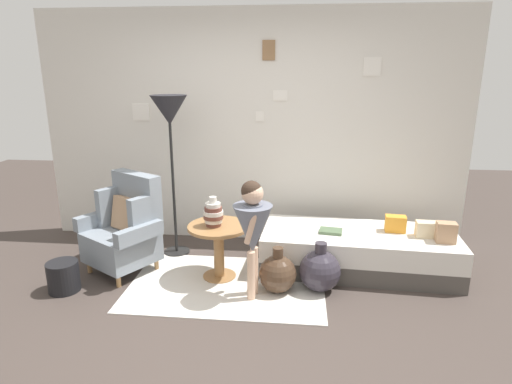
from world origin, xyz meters
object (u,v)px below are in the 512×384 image
at_px(book_on_daybed, 331,231).
at_px(magazine_basket, 63,277).
at_px(armchair, 126,228).
at_px(demijohn_far, 320,271).
at_px(side_table, 219,240).
at_px(demijohn_near, 278,274).
at_px(daybed, 358,251).
at_px(vase_striped, 213,214).
at_px(person_child, 253,225).
at_px(floor_lamp, 170,118).

height_order(book_on_daybed, magazine_basket, book_on_daybed).
bearing_deg(armchair, demijohn_far, -7.40).
bearing_deg(demijohn_far, side_table, 170.73).
bearing_deg(magazine_basket, book_on_daybed, 15.59).
xyz_separation_m(side_table, demijohn_near, (0.58, -0.22, -0.21)).
bearing_deg(book_on_daybed, armchair, -174.80).
distance_m(daybed, demijohn_far, 0.62).
height_order(daybed, side_table, side_table).
xyz_separation_m(vase_striped, demijohn_far, (1.00, -0.14, -0.46)).
distance_m(side_table, magazine_basket, 1.44).
bearing_deg(person_child, side_table, 136.69).
bearing_deg(armchair, book_on_daybed, 5.20).
bearing_deg(magazine_basket, daybed, 14.90).
height_order(daybed, floor_lamp, floor_lamp).
bearing_deg(vase_striped, demijohn_far, -7.96).
xyz_separation_m(book_on_daybed, demijohn_far, (-0.12, -0.43, -0.22)).
height_order(side_table, demijohn_far, side_table).
distance_m(vase_striped, demijohn_far, 1.11).
bearing_deg(floor_lamp, vase_striped, -45.57).
relative_size(daybed, book_on_daybed, 8.85).
height_order(vase_striped, floor_lamp, floor_lamp).
bearing_deg(demijohn_near, daybed, 34.58).
relative_size(armchair, side_table, 1.67).
distance_m(demijohn_far, magazine_basket, 2.34).
bearing_deg(demijohn_far, magazine_basket, -173.90).
bearing_deg(magazine_basket, demijohn_near, 5.44).
xyz_separation_m(daybed, person_child, (-1.00, -0.66, 0.48)).
bearing_deg(side_table, armchair, 174.50).
xyz_separation_m(demijohn_near, magazine_basket, (-1.94, -0.18, -0.04)).
relative_size(side_table, book_on_daybed, 2.64).
bearing_deg(armchair, daybed, 5.65).
relative_size(armchair, magazine_basket, 3.46).
height_order(person_child, book_on_daybed, person_child).
xyz_separation_m(floor_lamp, demijohn_far, (1.54, -0.69, -1.29)).
xyz_separation_m(vase_striped, demijohn_near, (0.62, -0.20, -0.48)).
bearing_deg(daybed, vase_striped, -166.48).
xyz_separation_m(floor_lamp, book_on_daybed, (1.65, -0.26, -1.07)).
relative_size(armchair, person_child, 0.91).
relative_size(armchair, demijohn_near, 2.26).
distance_m(daybed, floor_lamp, 2.33).
xyz_separation_m(side_table, book_on_daybed, (1.07, 0.28, 0.03)).
relative_size(person_child, book_on_daybed, 4.86).
bearing_deg(person_child, magazine_basket, -177.98).
bearing_deg(daybed, floor_lamp, 173.75).
height_order(armchair, vase_striped, armchair).
relative_size(demijohn_near, demijohn_far, 0.92).
distance_m(book_on_daybed, demijohn_near, 0.74).
bearing_deg(armchair, demijohn_near, -11.52).
height_order(armchair, book_on_daybed, armchair).
relative_size(floor_lamp, person_child, 1.60).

